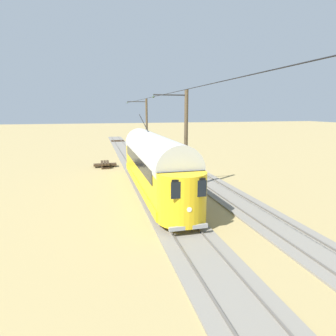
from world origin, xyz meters
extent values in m
plane|color=#9E8956|center=(0.00, 0.00, 0.00)|extent=(220.00, 220.00, 0.00)
cube|color=slate|center=(-2.45, 0.00, 0.05)|extent=(2.80, 80.00, 0.10)
cube|color=#59544C|center=(-1.73, 0.00, 0.14)|extent=(0.07, 80.00, 0.08)
cube|color=#59544C|center=(-3.16, 0.00, 0.14)|extent=(0.07, 80.00, 0.08)
cube|color=#382819|center=(-2.45, -32.00, 0.11)|extent=(2.50, 0.24, 0.08)
cube|color=#382819|center=(-2.45, -31.35, 0.11)|extent=(2.50, 0.24, 0.08)
cube|color=#382819|center=(-2.45, -30.70, 0.11)|extent=(2.50, 0.24, 0.08)
cube|color=#382819|center=(-2.45, -30.05, 0.11)|extent=(2.50, 0.24, 0.08)
cube|color=#382819|center=(-2.45, -29.40, 0.11)|extent=(2.50, 0.24, 0.08)
cube|color=slate|center=(2.45, 0.00, 0.05)|extent=(2.80, 80.00, 0.10)
cube|color=#59544C|center=(3.16, 0.00, 0.14)|extent=(0.07, 80.00, 0.08)
cube|color=#59544C|center=(1.73, 0.00, 0.14)|extent=(0.07, 80.00, 0.08)
cube|color=#382819|center=(2.45, -32.00, 0.11)|extent=(2.50, 0.24, 0.08)
cube|color=#382819|center=(2.45, -31.35, 0.11)|extent=(2.50, 0.24, 0.08)
cube|color=#382819|center=(2.45, -30.70, 0.11)|extent=(2.50, 0.24, 0.08)
cube|color=#382819|center=(2.45, -30.05, 0.11)|extent=(2.50, 0.24, 0.08)
cube|color=#382819|center=(2.45, -29.40, 0.11)|extent=(2.50, 0.24, 0.08)
cube|color=gold|center=(2.45, 4.79, 0.71)|extent=(2.65, 14.06, 0.55)
cube|color=gold|center=(2.45, 4.79, 1.46)|extent=(2.55, 14.06, 0.95)
cube|color=gold|center=(2.45, 4.79, 2.46)|extent=(2.55, 14.06, 1.05)
cylinder|color=#B7B7B2|center=(2.45, 4.79, 2.98)|extent=(2.65, 13.78, 2.65)
cylinder|color=gold|center=(2.45, 11.77, 1.70)|extent=(2.55, 2.55, 2.55)
cylinder|color=gold|center=(2.45, -2.19, 1.70)|extent=(2.55, 2.55, 2.55)
cube|color=black|center=(2.45, 12.90, 2.72)|extent=(1.63, 0.08, 0.36)
cube|color=black|center=(2.45, 12.94, 2.41)|extent=(1.73, 0.06, 0.80)
cube|color=black|center=(3.74, 4.79, 2.46)|extent=(0.04, 11.81, 0.80)
cube|color=black|center=(1.15, 4.79, 2.46)|extent=(0.04, 11.81, 0.80)
cylinder|color=silver|center=(2.45, 13.03, 1.46)|extent=(0.24, 0.06, 0.24)
cube|color=gray|center=(2.45, 12.97, 0.53)|extent=(1.94, 0.12, 0.20)
cylinder|color=black|center=(2.45, 0.43, 4.95)|extent=(0.07, 4.51, 1.36)
cylinder|color=black|center=(3.16, 9.29, 0.56)|extent=(0.10, 0.76, 0.76)
cylinder|color=black|center=(1.73, 9.29, 0.56)|extent=(0.10, 0.76, 0.76)
cylinder|color=black|center=(3.16, 0.29, 0.56)|extent=(0.10, 0.76, 0.76)
cylinder|color=black|center=(1.73, 0.29, 0.56)|extent=(0.10, 0.76, 0.76)
cylinder|color=#4C3D28|center=(0.00, -11.75, 3.74)|extent=(0.28, 0.28, 7.47)
cylinder|color=#2D2D2D|center=(1.22, -11.75, 7.07)|extent=(2.45, 0.10, 0.10)
sphere|color=#334733|center=(2.45, -11.75, 6.92)|extent=(0.16, 0.16, 0.16)
cylinder|color=#4C3D28|center=(0.00, 4.87, 3.74)|extent=(0.28, 0.28, 7.47)
cylinder|color=#2D2D2D|center=(1.22, 4.87, 7.07)|extent=(2.45, 0.10, 0.10)
sphere|color=#334733|center=(2.45, 4.87, 6.92)|extent=(0.16, 0.16, 0.16)
cylinder|color=black|center=(2.45, 13.19, 6.92)|extent=(0.03, 53.87, 0.03)
cylinder|color=black|center=(1.22, -11.75, 7.07)|extent=(2.45, 0.02, 0.02)
cylinder|color=black|center=(-3.85, -11.99, 0.55)|extent=(0.08, 0.08, 1.10)
cylinder|color=red|center=(-3.85, -11.99, 1.22)|extent=(0.30, 0.30, 0.03)
cylinder|color=#262626|center=(-3.67, -11.99, 0.35)|extent=(0.33, 0.04, 0.54)
cube|color=#382819|center=(5.40, -5.52, 0.09)|extent=(0.24, 2.40, 0.18)
cube|color=#382819|center=(5.70, -5.52, 0.09)|extent=(0.24, 2.40, 0.18)
cube|color=#382819|center=(6.00, -5.52, 0.09)|extent=(0.24, 2.40, 0.18)
cube|color=#382819|center=(5.70, -5.82, 0.27)|extent=(2.40, 0.24, 0.18)
cube|color=#382819|center=(5.70, -5.52, 0.27)|extent=(2.40, 0.24, 0.18)
cube|color=#382819|center=(5.70, -5.22, 0.27)|extent=(2.40, 0.24, 0.18)
cube|color=#382819|center=(5.40, -5.52, 0.45)|extent=(0.24, 2.40, 0.18)
cube|color=#382819|center=(5.70, -5.52, 0.45)|extent=(0.24, 2.40, 0.18)
cube|color=#382819|center=(6.00, -5.52, 0.45)|extent=(0.24, 2.40, 0.18)
cube|color=#B2A519|center=(-2.45, -13.79, 0.40)|extent=(1.80, 0.60, 0.80)
camera|label=1|loc=(6.50, 24.84, 6.00)|focal=30.05mm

